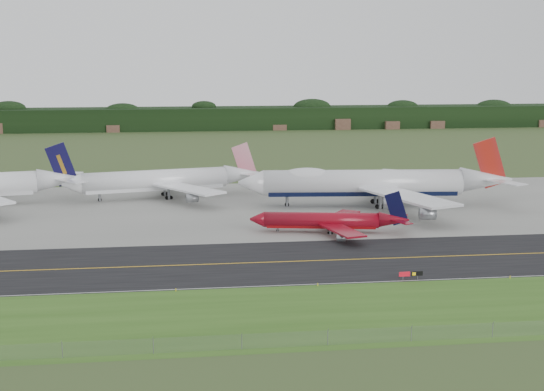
{
  "coord_description": "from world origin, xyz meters",
  "views": [
    {
      "loc": [
        -26.23,
        -146.08,
        39.55
      ],
      "look_at": [
        -4.96,
        22.0,
        8.46
      ],
      "focal_mm": 50.0,
      "sensor_mm": 36.0,
      "label": 1
    }
  ],
  "objects": [
    {
      "name": "edge_marker_right",
      "position": [
        33.16,
        -20.5,
        0.25
      ],
      "size": [
        0.16,
        0.16,
        0.5
      ],
      "primitive_type": "cylinder",
      "color": "yellow",
      "rests_on": "ground"
    },
    {
      "name": "jet_red_737",
      "position": [
        8.08,
        19.64,
        2.72
      ],
      "size": [
        36.28,
        29.21,
        9.82
      ],
      "color": "maroon",
      "rests_on": "ground"
    },
    {
      "name": "edge_marker_left",
      "position": [
        -26.96,
        -20.5,
        0.25
      ],
      "size": [
        0.16,
        0.16,
        0.5
      ],
      "primitive_type": "cylinder",
      "color": "yellow",
      "rests_on": "ground"
    },
    {
      "name": "horizon_treeline",
      "position": [
        0.0,
        273.76,
        5.47
      ],
      "size": [
        700.0,
        25.0,
        12.0
      ],
      "color": "black",
      "rests_on": "ground"
    },
    {
      "name": "apron",
      "position": [
        0.0,
        51.0,
        0.01
      ],
      "size": [
        400.0,
        78.0,
        0.01
      ],
      "primitive_type": "cube",
      "color": "gray",
      "rests_on": "ground"
    },
    {
      "name": "grass_verge",
      "position": [
        0.0,
        -35.0,
        0.01
      ],
      "size": [
        400.0,
        30.0,
        0.01
      ],
      "primitive_type": "cube",
      "color": "#305A1A",
      "rests_on": "ground"
    },
    {
      "name": "jet_star_tail",
      "position": [
        -29.6,
        68.27,
        5.01
      ],
      "size": [
        56.76,
        46.8,
        15.04
      ],
      "color": "white",
      "rests_on": "ground"
    },
    {
      "name": "taxiway_sign",
      "position": [
        15.11,
        -18.8,
        1.04
      ],
      "size": [
        4.43,
        0.33,
        1.47
      ],
      "color": "slate",
      "rests_on": "ground"
    },
    {
      "name": "taxiway_centreline",
      "position": [
        0.0,
        -4.0,
        0.03
      ],
      "size": [
        400.0,
        0.4,
        0.0
      ],
      "primitive_type": "cube",
      "color": "gold",
      "rests_on": "taxiway"
    },
    {
      "name": "taxiway",
      "position": [
        0.0,
        -4.0,
        0.01
      ],
      "size": [
        400.0,
        32.0,
        0.02
      ],
      "primitive_type": "cube",
      "color": "black",
      "rests_on": "ground"
    },
    {
      "name": "edge_marker_center",
      "position": [
        -2.25,
        -20.5,
        0.25
      ],
      "size": [
        0.16,
        0.16,
        0.5
      ],
      "primitive_type": "cylinder",
      "color": "yellow",
      "rests_on": "ground"
    },
    {
      "name": "ground",
      "position": [
        0.0,
        0.0,
        0.0
      ],
      "size": [
        600.0,
        600.0,
        0.0
      ],
      "primitive_type": "plane",
      "color": "#3E4D24",
      "rests_on": "ground"
    },
    {
      "name": "taxiway_edge_line",
      "position": [
        0.0,
        -19.5,
        0.03
      ],
      "size": [
        400.0,
        0.25,
        0.0
      ],
      "primitive_type": "cube",
      "color": "silver",
      "rests_on": "taxiway"
    },
    {
      "name": "perimeter_fence",
      "position": [
        0.0,
        -48.0,
        1.1
      ],
      "size": [
        320.0,
        0.1,
        320.0
      ],
      "color": "slate",
      "rests_on": "ground"
    },
    {
      "name": "jet_ba_747",
      "position": [
        25.44,
        48.6,
        6.33
      ],
      "size": [
        73.99,
        61.03,
        18.59
      ],
      "color": "silver",
      "rests_on": "ground"
    }
  ]
}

